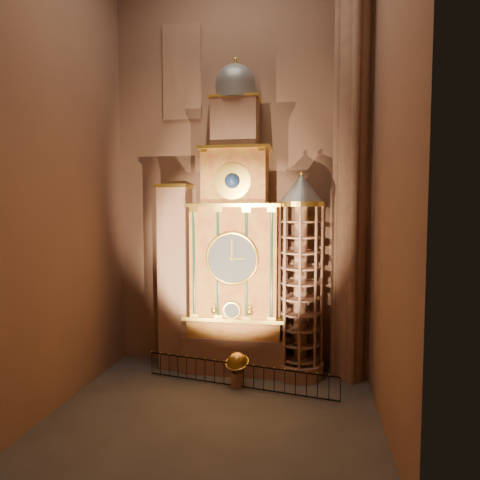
% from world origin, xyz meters
% --- Properties ---
extents(floor, '(14.00, 14.00, 0.00)m').
position_xyz_m(floor, '(0.00, 0.00, 0.00)').
color(floor, '#383330').
rests_on(floor, ground).
extents(wall_back, '(22.00, 0.00, 22.00)m').
position_xyz_m(wall_back, '(0.00, 6.00, 11.00)').
color(wall_back, '#885F49').
rests_on(wall_back, floor).
extents(wall_left, '(0.00, 22.00, 22.00)m').
position_xyz_m(wall_left, '(-7.00, 0.00, 11.00)').
color(wall_left, '#885F49').
rests_on(wall_left, floor).
extents(wall_right, '(0.00, 22.00, 22.00)m').
position_xyz_m(wall_right, '(7.00, 0.00, 11.00)').
color(wall_right, '#885F49').
rests_on(wall_right, floor).
extents(astronomical_clock, '(5.60, 2.41, 16.70)m').
position_xyz_m(astronomical_clock, '(0.00, 4.96, 6.68)').
color(astronomical_clock, '#8C634C').
rests_on(astronomical_clock, floor).
extents(portrait_tower, '(1.80, 1.60, 10.20)m').
position_xyz_m(portrait_tower, '(-3.40, 4.98, 5.15)').
color(portrait_tower, '#8C634C').
rests_on(portrait_tower, floor).
extents(stair_turret, '(2.50, 2.50, 10.80)m').
position_xyz_m(stair_turret, '(3.50, 4.70, 5.27)').
color(stair_turret, '#8C634C').
rests_on(stair_turret, floor).
extents(gothic_pier, '(2.04, 2.04, 22.00)m').
position_xyz_m(gothic_pier, '(6.10, 5.00, 11.00)').
color(gothic_pier, '#8C634C').
rests_on(gothic_pier, floor).
extents(stained_glass_window, '(2.20, 0.14, 5.20)m').
position_xyz_m(stained_glass_window, '(-3.20, 5.92, 16.50)').
color(stained_glass_window, navy).
rests_on(stained_glass_window, wall_back).
extents(celestial_globe, '(1.42, 1.37, 1.74)m').
position_xyz_m(celestial_globe, '(0.47, 2.82, 1.04)').
color(celestial_globe, '#8C634C').
rests_on(celestial_globe, floor).
extents(iron_railing, '(9.72, 1.86, 1.18)m').
position_xyz_m(iron_railing, '(0.57, 2.64, 0.64)').
color(iron_railing, black).
rests_on(iron_railing, floor).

